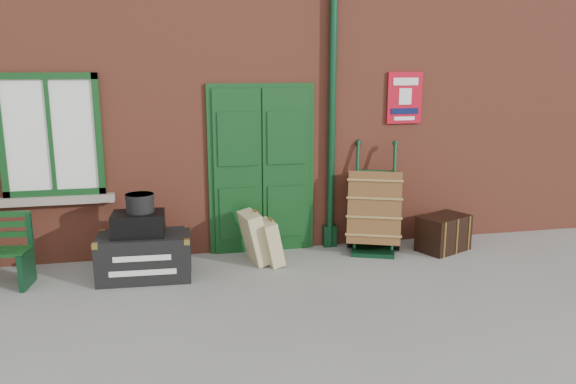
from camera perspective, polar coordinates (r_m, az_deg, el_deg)
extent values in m
plane|color=gray|center=(6.49, 2.27, -9.74)|extent=(80.00, 80.00, 0.00)
cube|color=brown|center=(9.44, -3.02, 9.75)|extent=(10.00, 4.00, 4.00)
cube|color=#103B16|center=(7.49, -2.68, 2.09)|extent=(1.42, 0.12, 2.32)
cube|color=white|center=(7.43, -22.98, 5.31)|extent=(1.20, 0.08, 1.50)
cylinder|color=#0C331B|center=(7.56, 4.51, 9.03)|extent=(0.10, 0.10, 4.00)
cube|color=red|center=(7.97, 11.76, 9.35)|extent=(0.50, 0.03, 0.70)
cube|color=#0C331B|center=(7.13, -25.00, -7.06)|extent=(0.10, 0.43, 0.42)
cube|color=black|center=(6.91, -14.35, -6.34)|extent=(1.11, 0.65, 0.54)
cube|color=black|center=(6.80, -14.96, -3.14)|extent=(0.61, 0.46, 0.27)
cylinder|color=black|center=(6.76, -14.81, -1.09)|extent=(0.34, 0.34, 0.22)
cube|color=tan|center=(7.19, -3.43, -4.62)|extent=(0.40, 0.52, 0.68)
cube|color=tan|center=(7.14, -1.86, -5.13)|extent=(0.35, 0.46, 0.58)
cube|color=#0C331B|center=(7.70, 8.62, -5.99)|extent=(0.68, 0.59, 0.06)
cylinder|color=#0C331B|center=(7.71, 6.96, -0.45)|extent=(0.19, 0.39, 1.44)
cylinder|color=#0C331B|center=(7.71, 10.66, -0.58)|extent=(0.19, 0.39, 1.44)
cylinder|color=black|center=(7.89, 6.28, -4.64)|extent=(0.15, 0.27, 0.27)
cylinder|color=black|center=(7.89, 11.06, -4.81)|extent=(0.15, 0.27, 0.27)
cube|color=brown|center=(7.72, 8.77, -1.61)|extent=(0.93, 0.97, 1.07)
cube|color=black|center=(7.98, 15.51, -4.03)|extent=(0.80, 0.69, 0.49)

